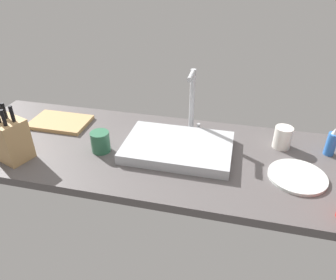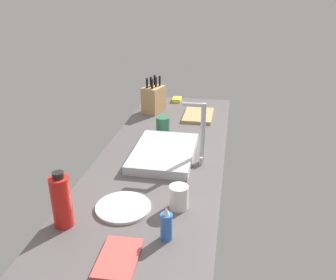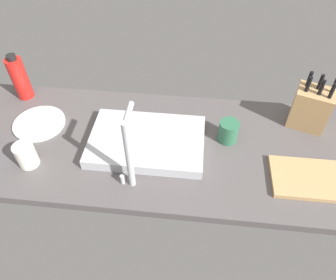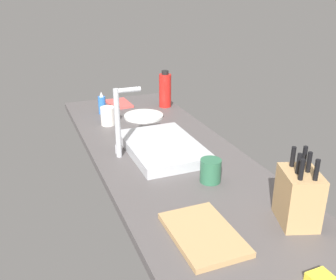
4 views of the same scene
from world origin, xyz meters
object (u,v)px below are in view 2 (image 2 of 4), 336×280
(sink_basin, at_px, (164,153))
(dish_sponge, at_px, (177,99))
(soap_bottle, at_px, (166,225))
(water_bottle, at_px, (62,201))
(dish_towel, at_px, (118,258))
(coffee_mug, at_px, (179,197))
(ceramic_cup, at_px, (163,125))
(cutting_board, at_px, (198,115))
(faucet, at_px, (201,130))
(knife_block, at_px, (154,99))
(dinner_plate, at_px, (123,207))

(sink_basin, distance_m, dish_sponge, 0.91)
(soap_bottle, bearing_deg, water_bottle, -91.33)
(dish_towel, bearing_deg, coffee_mug, 155.90)
(ceramic_cup, relative_size, dish_sponge, 1.00)
(coffee_mug, height_order, dish_sponge, coffee_mug)
(coffee_mug, bearing_deg, dish_towel, -24.10)
(water_bottle, bearing_deg, cutting_board, 163.67)
(sink_basin, xyz_separation_m, ceramic_cup, (-0.32, -0.07, 0.02))
(faucet, bearing_deg, coffee_mug, -5.85)
(sink_basin, height_order, knife_block, knife_block)
(dinner_plate, distance_m, ceramic_cup, 0.79)
(coffee_mug, bearing_deg, dish_sponge, -170.65)
(knife_block, height_order, dish_sponge, knife_block)
(dish_sponge, bearing_deg, cutting_board, 32.16)
(cutting_board, distance_m, coffee_mug, 1.04)
(water_bottle, height_order, dinner_plate, water_bottle)
(dish_towel, distance_m, dish_sponge, 1.66)
(water_bottle, relative_size, dish_sponge, 2.40)
(water_bottle, height_order, coffee_mug, water_bottle)
(faucet, height_order, dish_towel, faucet)
(knife_block, relative_size, dish_sponge, 2.64)
(sink_basin, distance_m, soap_bottle, 0.63)
(dish_sponge, bearing_deg, knife_block, -23.97)
(water_bottle, height_order, dish_towel, water_bottle)
(knife_block, relative_size, cutting_board, 0.85)
(faucet, bearing_deg, dinner_plate, -29.22)
(dinner_plate, height_order, coffee_mug, coffee_mug)
(ceramic_cup, xyz_separation_m, dish_sponge, (-0.59, -0.01, -0.03))
(cutting_board, height_order, dish_sponge, dish_sponge)
(dinner_plate, bearing_deg, water_bottle, -53.20)
(water_bottle, relative_size, ceramic_cup, 2.41)
(faucet, xyz_separation_m, ceramic_cup, (-0.34, -0.25, -0.12))
(water_bottle, bearing_deg, ceramic_cup, 168.91)
(water_bottle, distance_m, dinner_plate, 0.24)
(coffee_mug, relative_size, dish_sponge, 1.06)
(cutting_board, bearing_deg, coffee_mug, 1.81)
(ceramic_cup, bearing_deg, cutting_board, 149.07)
(faucet, xyz_separation_m, soap_bottle, (0.59, -0.05, -0.11))
(soap_bottle, xyz_separation_m, ceramic_cup, (-0.94, -0.20, -0.01))
(dinner_plate, xyz_separation_m, dish_sponge, (-1.38, -0.01, 0.01))
(coffee_mug, bearing_deg, soap_bottle, -3.78)
(knife_block, height_order, coffee_mug, knife_block)
(water_bottle, relative_size, dish_towel, 1.11)
(coffee_mug, bearing_deg, ceramic_cup, -164.35)
(dinner_plate, bearing_deg, soap_bottle, 53.95)
(ceramic_cup, bearing_deg, dinner_plate, -0.08)
(knife_block, height_order, cutting_board, knife_block)
(dish_sponge, bearing_deg, ceramic_cup, 1.09)
(knife_block, bearing_deg, dish_towel, 26.88)
(coffee_mug, xyz_separation_m, dish_sponge, (-1.34, -0.22, -0.04))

